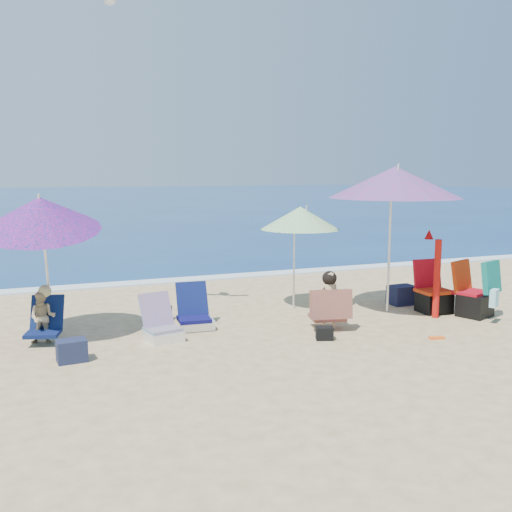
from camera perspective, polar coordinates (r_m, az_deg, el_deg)
name	(u,v)px	position (r m, az deg, el deg)	size (l,w,h in m)	color
ground	(303,343)	(8.10, 4.64, -8.57)	(120.00, 120.00, 0.00)	#D8BC84
sea	(70,200)	(52.11, -17.91, 5.29)	(120.00, 80.00, 0.12)	navy
foam	(200,279)	(12.74, -5.56, -2.25)	(120.00, 0.50, 0.04)	white
umbrella_turquoise	(395,182)	(9.69, 13.56, 7.09)	(2.73, 2.73, 2.48)	silver
umbrella_striped	(300,218)	(9.82, 4.39, 3.75)	(1.67, 1.67, 1.80)	silver
umbrella_blue	(41,213)	(8.39, -20.50, 3.96)	(1.86, 1.91, 2.18)	silver
furled_umbrella	(435,270)	(9.78, 17.29, -1.32)	(0.20, 0.45, 1.41)	red
chair_navy	(195,316)	(8.83, -6.05, -5.96)	(0.57, 0.66, 0.67)	#0E0D4A
chair_rainbow	(162,328)	(8.27, -9.30, -7.06)	(0.56, 0.67, 0.64)	#C35144
camp_chair_left	(433,297)	(10.18, 17.08, -3.86)	(0.57, 0.56, 0.88)	#B52D0C
camp_chair_right	(476,296)	(10.08, 20.94, -3.72)	(0.67, 0.99, 0.95)	#AC0C1A
person_center	(329,302)	(8.67, 7.25, -4.51)	(0.64, 0.60, 0.89)	tan
person_left	(43,317)	(8.51, -20.26, -5.66)	(0.59, 0.66, 0.81)	tan
bag_navy_a	(72,351)	(7.64, -17.74, -8.90)	(0.38, 0.29, 0.28)	#1C223E
bag_black_a	(161,313)	(9.38, -9.32, -5.62)	(0.36, 0.33, 0.21)	black
bag_navy_b	(402,295)	(10.65, 14.20, -3.75)	(0.46, 0.35, 0.34)	#181A35
bag_black_b	(324,333)	(8.26, 6.78, -7.59)	(0.28, 0.24, 0.18)	black
orange_item	(437,338)	(8.66, 17.42, -7.72)	(0.23, 0.14, 0.03)	orange
seagull	(110,0)	(9.33, -14.21, 23.34)	(0.75, 0.54, 0.14)	white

